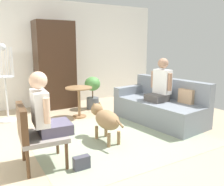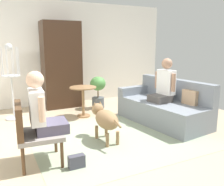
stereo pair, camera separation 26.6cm
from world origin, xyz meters
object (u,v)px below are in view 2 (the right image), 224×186
(handbag, at_px, (77,162))
(round_end_table, at_px, (83,96))
(couch, at_px, (164,108))
(potted_plant, at_px, (98,90))
(armoire_cabinet, at_px, (61,65))
(dog, at_px, (105,119))
(person_on_couch, at_px, (164,84))
(person_on_armchair, at_px, (42,109))
(armchair, at_px, (31,129))
(bird_cage_stand, at_px, (12,83))

(handbag, bearing_deg, round_end_table, 67.77)
(couch, height_order, potted_plant, couch)
(armoire_cabinet, bearing_deg, potted_plant, -36.89)
(dog, xyz_separation_m, handbag, (-0.73, -0.67, -0.30))
(round_end_table, distance_m, handbag, 2.34)
(couch, distance_m, person_on_couch, 0.50)
(person_on_armchair, distance_m, handbag, 0.84)
(armchair, height_order, dog, armchair)
(couch, bearing_deg, armoire_cabinet, 124.87)
(person_on_couch, relative_size, handbag, 4.01)
(person_on_couch, height_order, handbag, person_on_couch)
(person_on_couch, height_order, person_on_armchair, person_on_couch)
(person_on_armchair, bearing_deg, couch, 14.51)
(person_on_couch, relative_size, dog, 0.95)
(person_on_armchair, relative_size, bird_cage_stand, 0.52)
(person_on_couch, height_order, bird_cage_stand, bird_cage_stand)
(person_on_couch, xyz_separation_m, person_on_armchair, (-2.56, -0.64, -0.05))
(potted_plant, bearing_deg, armchair, -130.51)
(armchair, distance_m, bird_cage_stand, 2.30)
(armchair, height_order, round_end_table, armchair)
(armchair, distance_m, potted_plant, 3.02)
(couch, xyz_separation_m, person_on_armchair, (-2.59, -0.67, 0.46))
(couch, distance_m, dog, 1.55)
(armchair, height_order, handbag, armchair)
(round_end_table, relative_size, dog, 0.74)
(dog, height_order, armoire_cabinet, armoire_cabinet)
(armchair, distance_m, round_end_table, 2.24)
(dog, bearing_deg, couch, 13.38)
(armchair, xyz_separation_m, potted_plant, (1.96, 2.30, -0.04))
(person_on_armchair, xyz_separation_m, armoire_cabinet, (1.05, 2.88, 0.31))
(person_on_armchair, relative_size, round_end_table, 1.24)
(round_end_table, xyz_separation_m, dog, (-0.14, -1.47, -0.09))
(person_on_couch, height_order, round_end_table, person_on_couch)
(person_on_armchair, height_order, bird_cage_stand, bird_cage_stand)
(potted_plant, bearing_deg, person_on_armchair, -128.05)
(person_on_armchair, relative_size, handbag, 3.86)
(dog, bearing_deg, handbag, -137.61)
(couch, relative_size, potted_plant, 2.50)
(potted_plant, height_order, armoire_cabinet, armoire_cabinet)
(armoire_cabinet, bearing_deg, dog, -89.38)
(potted_plant, distance_m, armoire_cabinet, 1.12)
(couch, relative_size, person_on_armchair, 2.40)
(couch, height_order, armchair, couch)
(couch, xyz_separation_m, handbag, (-2.24, -1.03, -0.22))
(armchair, xyz_separation_m, dog, (1.23, 0.30, -0.12))
(armoire_cabinet, distance_m, handbag, 3.45)
(potted_plant, bearing_deg, couch, -64.50)
(person_on_armchair, bearing_deg, bird_cage_stand, 94.84)
(couch, xyz_separation_m, armchair, (-2.74, -0.66, 0.19))
(round_end_table, relative_size, armoire_cabinet, 0.31)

